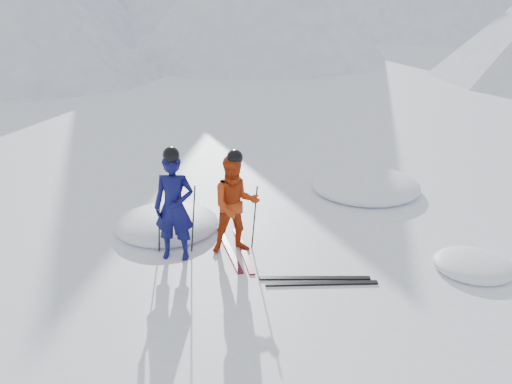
{
  "coord_description": "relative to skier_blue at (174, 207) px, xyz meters",
  "views": [
    {
      "loc": [
        -1.34,
        -7.62,
        4.19
      ],
      "look_at": [
        -2.0,
        0.5,
        1.1
      ],
      "focal_mm": 38.0,
      "sensor_mm": 36.0,
      "label": 1
    }
  ],
  "objects": [
    {
      "name": "ground",
      "position": [
        3.3,
        -0.25,
        -0.89
      ],
      "size": [
        160.0,
        160.0,
        0.0
      ],
      "primitive_type": "plane",
      "color": "white",
      "rests_on": "ground"
    },
    {
      "name": "skier_blue",
      "position": [
        0.0,
        0.0,
        0.0
      ],
      "size": [
        0.67,
        0.45,
        1.79
      ],
      "primitive_type": "imported",
      "rotation": [
        0.0,
        0.0,
        -0.04
      ],
      "color": "#0B0D46",
      "rests_on": "ground"
    },
    {
      "name": "skier_red",
      "position": [
        0.95,
        0.32,
        -0.06
      ],
      "size": [
        0.97,
        0.85,
        1.67
      ],
      "primitive_type": "imported",
      "rotation": [
        0.0,
        0.0,
        0.31
      ],
      "color": "#B2360E",
      "rests_on": "ground"
    },
    {
      "name": "pole_blue_left",
      "position": [
        -0.3,
        0.15,
        -0.3
      ],
      "size": [
        0.12,
        0.08,
        1.19
      ],
      "primitive_type": "cylinder",
      "rotation": [
        0.05,
        0.08,
        0.0
      ],
      "color": "black",
      "rests_on": "ground"
    },
    {
      "name": "pole_blue_right",
      "position": [
        0.25,
        0.25,
        -0.3
      ],
      "size": [
        0.12,
        0.07,
        1.19
      ],
      "primitive_type": "cylinder",
      "rotation": [
        -0.04,
        0.08,
        0.0
      ],
      "color": "black",
      "rests_on": "ground"
    },
    {
      "name": "pole_red_left",
      "position": [
        0.65,
        0.57,
        -0.34
      ],
      "size": [
        0.11,
        0.09,
        1.11
      ],
      "primitive_type": "cylinder",
      "rotation": [
        0.06,
        0.08,
        0.0
      ],
      "color": "black",
      "rests_on": "ground"
    },
    {
      "name": "pole_red_right",
      "position": [
        1.25,
        0.47,
        -0.34
      ],
      "size": [
        0.11,
        0.08,
        1.11
      ],
      "primitive_type": "cylinder",
      "rotation": [
        -0.05,
        0.08,
        0.0
      ],
      "color": "black",
      "rests_on": "ground"
    },
    {
      "name": "ski_worn_left",
      "position": [
        0.83,
        0.32,
        -0.88
      ],
      "size": [
        0.66,
        1.63,
        0.03
      ],
      "primitive_type": "cube",
      "rotation": [
        0.0,
        0.0,
        0.34
      ],
      "color": "black",
      "rests_on": "ground"
    },
    {
      "name": "ski_worn_right",
      "position": [
        1.07,
        0.32,
        -0.88
      ],
      "size": [
        0.55,
        1.66,
        0.03
      ],
      "primitive_type": "cube",
      "rotation": [
        0.0,
        0.0,
        0.27
      ],
      "color": "black",
      "rests_on": "ground"
    },
    {
      "name": "ski_loose_a",
      "position": [
        2.26,
        -0.54,
        -0.88
      ],
      "size": [
        1.7,
        0.23,
        0.03
      ],
      "primitive_type": "cube",
      "rotation": [
        0.0,
        0.0,
        1.65
      ],
      "color": "black",
      "rests_on": "ground"
    },
    {
      "name": "ski_loose_b",
      "position": [
        2.36,
        -0.69,
        -0.88
      ],
      "size": [
        1.7,
        0.29,
        0.03
      ],
      "primitive_type": "cube",
      "rotation": [
        0.0,
        0.0,
        1.69
      ],
      "color": "black",
      "rests_on": "ground"
    },
    {
      "name": "snow_lumps",
      "position": [
        2.33,
        2.42,
        -0.89
      ],
      "size": [
        6.79,
        5.27,
        0.52
      ],
      "color": "white",
      "rests_on": "ground"
    }
  ]
}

